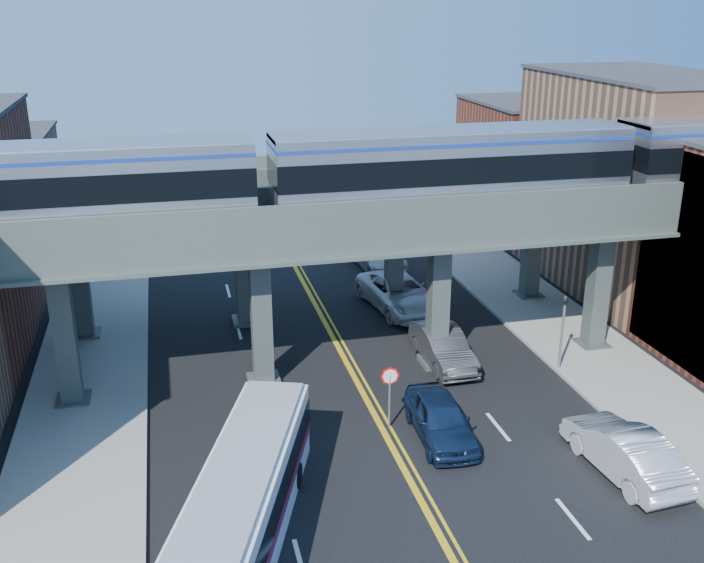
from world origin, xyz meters
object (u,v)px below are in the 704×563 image
Objects in this scene: car_lane_a at (440,419)px; car_lane_c at (399,293)px; stop_sign at (390,387)px; transit_bus at (245,502)px; car_lane_b at (443,347)px; car_lane_d at (377,254)px; traffic_signal at (563,324)px; transit_train at (452,165)px; car_parked_curb at (624,451)px.

car_lane_c is at bearing 82.44° from car_lane_a.
car_lane_a is at bearing -107.88° from car_lane_c.
stop_sign reaches higher than car_lane_c.
transit_bus is 20.37m from car_lane_c.
car_lane_b is 7.04m from car_lane_c.
transit_bus is at bearing -118.78° from car_lane_d.
car_lane_c is (4.05, 12.01, -0.86)m from stop_sign.
transit_bus is 14.70m from car_lane_b.
stop_sign reaches higher than car_lane_b.
car_lane_c is at bearing -10.80° from transit_bus.
car_lane_b is at bearing 158.07° from traffic_signal.
transit_bus is 1.81× the size of car_lane_d.
transit_bus is at bearing -134.83° from car_lane_b.
transit_train is at bearing 157.53° from traffic_signal.
transit_train is 9.83× the size of car_lane_a.
stop_sign is 6.45m from car_lane_b.
stop_sign is 9.41m from traffic_signal.
car_lane_a is at bearing -149.76° from traffic_signal.
car_lane_c is 1.19× the size of car_parked_curb.
stop_sign is at bearing -28.73° from transit_bus.
transit_train is 18.13× the size of stop_sign.
transit_train is 9.42× the size of car_lane_b.
transit_train is 9.91m from stop_sign.
transit_train is 8.73m from traffic_signal.
car_lane_d is at bearing -4.38° from transit_bus.
traffic_signal reaches higher than car_lane_c.
car_lane_d is at bearing 77.05° from car_lane_c.
traffic_signal is 10.33m from car_lane_c.
stop_sign is 2.27m from car_lane_a.
traffic_signal reaches higher than car_lane_a.
car_lane_a is (7.92, 4.35, -0.58)m from transit_bus.
transit_bus is at bearing -150.51° from traffic_signal.
car_lane_d is at bearing 86.61° from car_lane_b.
car_lane_b is at bearing -98.04° from car_lane_c.
traffic_signal is 0.68× the size of car_lane_d.
transit_train is 16.41m from car_lane_d.
car_lane_c is (0.04, 7.04, 0.06)m from car_lane_b.
transit_train is 13.41m from car_parked_curb.
transit_train is at bearing -97.43° from car_lane_d.
car_lane_c is at bearing 118.28° from traffic_signal.
transit_train is 10.76m from car_lane_a.
car_lane_a is 13.43m from car_lane_c.
traffic_signal reaches higher than car_lane_b.
car_lane_d is (-4.20, 16.08, -1.43)m from traffic_signal.
car_lane_d is at bearing 87.41° from transit_train.
traffic_signal is 16.68m from car_lane_d.
car_parked_curb is (2.52, -24.06, 0.02)m from car_lane_d.
transit_train is at bearing 32.40° from car_lane_b.
car_lane_d reaches higher than car_lane_a.
transit_bus reaches higher than car_lane_d.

